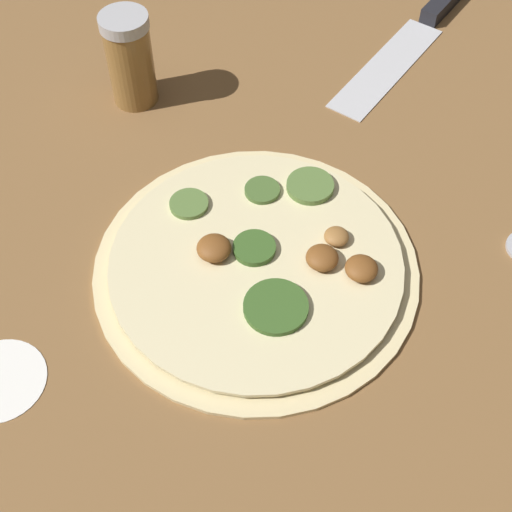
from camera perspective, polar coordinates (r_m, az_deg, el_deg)
The scene contains 5 objects.
ground_plane at distance 0.61m, azimuth 0.00°, elevation -1.04°, with size 3.00×3.00×0.00m, color brown.
pizza at distance 0.61m, azimuth 0.18°, elevation -0.58°, with size 0.28×0.28×0.03m.
knife at distance 0.88m, azimuth 13.55°, elevation 17.81°, with size 0.23×0.22×0.02m.
spice_jar at distance 0.74m, azimuth -10.05°, elevation 15.26°, with size 0.05×0.05×0.10m.
flour_patch at distance 0.59m, azimuth -19.83°, elevation -9.32°, with size 0.07×0.07×0.00m.
Camera 1 is at (-0.36, 0.05, 0.49)m, focal length 50.00 mm.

